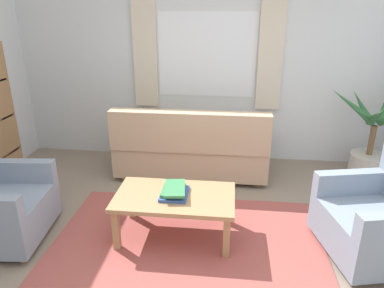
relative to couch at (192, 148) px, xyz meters
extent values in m
plane|color=gray|center=(0.13, -1.55, -0.37)|extent=(6.24, 6.24, 0.00)
cube|color=silver|center=(0.13, 0.71, 0.93)|extent=(5.32, 0.12, 2.60)
cube|color=white|center=(0.13, 0.65, 1.08)|extent=(1.30, 0.01, 1.10)
cube|color=beige|center=(-0.70, 0.62, 1.08)|extent=(0.32, 0.06, 1.40)
cube|color=beige|center=(0.96, 0.62, 1.08)|extent=(0.32, 0.06, 1.40)
cube|color=#9E4C47|center=(0.13, -1.55, -0.36)|extent=(2.50, 1.86, 0.01)
cube|color=tan|center=(0.00, 0.07, -0.12)|extent=(1.90, 0.80, 0.38)
cube|color=tan|center=(0.00, -0.25, 0.31)|extent=(1.90, 0.20, 0.48)
cube|color=tan|center=(0.87, 0.07, 0.19)|extent=(0.16, 0.80, 0.24)
cube|color=tan|center=(-0.87, 0.07, 0.19)|extent=(0.16, 0.80, 0.24)
cylinder|color=#A87F56|center=(0.85, 0.37, -0.34)|extent=(0.06, 0.06, 0.06)
cylinder|color=#A87F56|center=(-0.85, 0.37, -0.34)|extent=(0.06, 0.06, 0.06)
cylinder|color=#A87F56|center=(0.85, -0.23, -0.34)|extent=(0.06, 0.06, 0.06)
cylinder|color=#A87F56|center=(-0.85, -0.23, -0.34)|extent=(0.06, 0.06, 0.06)
cube|color=gray|center=(-1.60, -1.56, -0.13)|extent=(0.88, 0.91, 0.36)
cube|color=gray|center=(-1.64, -1.20, 0.16)|extent=(0.81, 0.20, 0.22)
cylinder|color=#A87F56|center=(-1.25, -1.87, -0.34)|extent=(0.05, 0.05, 0.06)
cylinder|color=#A87F56|center=(-1.32, -1.19, -0.34)|extent=(0.05, 0.05, 0.06)
cube|color=gray|center=(1.75, -1.42, -0.13)|extent=(0.97, 1.00, 0.36)
cube|color=gray|center=(1.67, -1.07, 0.16)|extent=(0.81, 0.29, 0.22)
cylinder|color=#A87F56|center=(1.36, -1.16, -0.34)|extent=(0.05, 0.05, 0.06)
cylinder|color=#A87F56|center=(1.51, -1.83, -0.34)|extent=(0.05, 0.05, 0.06)
cylinder|color=#A87F56|center=(1.99, -1.02, -0.34)|extent=(0.05, 0.05, 0.06)
cube|color=#A87F56|center=(0.00, -1.35, 0.05)|extent=(1.10, 0.64, 0.04)
cube|color=#A87F56|center=(-0.49, -1.61, -0.17)|extent=(0.06, 0.06, 0.40)
cube|color=#A87F56|center=(0.49, -1.61, -0.17)|extent=(0.06, 0.06, 0.40)
cube|color=#A87F56|center=(-0.49, -1.09, -0.17)|extent=(0.06, 0.06, 0.40)
cube|color=#A87F56|center=(0.49, -1.09, -0.17)|extent=(0.06, 0.06, 0.40)
cube|color=#335199|center=(0.00, -1.35, 0.09)|extent=(0.25, 0.31, 0.03)
cube|color=#387F4C|center=(-0.02, -1.34, 0.11)|extent=(0.20, 0.25, 0.03)
cube|color=#387F4C|center=(0.00, -1.34, 0.14)|extent=(0.23, 0.35, 0.02)
cylinder|color=#B7B2A8|center=(2.22, 0.13, -0.20)|extent=(0.43, 0.43, 0.33)
cylinder|color=brown|center=(2.22, 0.13, 0.15)|extent=(0.07, 0.07, 0.38)
cone|color=#2D6638|center=(2.11, 0.37, 0.52)|extent=(0.25, 0.47, 0.41)
cone|color=#2D6638|center=(1.96, 0.30, 0.55)|extent=(0.51, 0.43, 0.40)
cone|color=#2D6638|center=(2.02, 0.02, 0.50)|extent=(0.42, 0.31, 0.34)
cone|color=#2D6638|center=(2.11, -0.17, 0.56)|extent=(0.23, 0.60, 0.40)
cube|color=olive|center=(-2.25, -0.36, 0.48)|extent=(0.30, 0.04, 1.70)
cube|color=#B23833|center=(-2.25, -0.44, 0.20)|extent=(0.24, 0.06, 0.25)
camera|label=1|loc=(0.48, -4.21, 1.70)|focal=33.52mm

